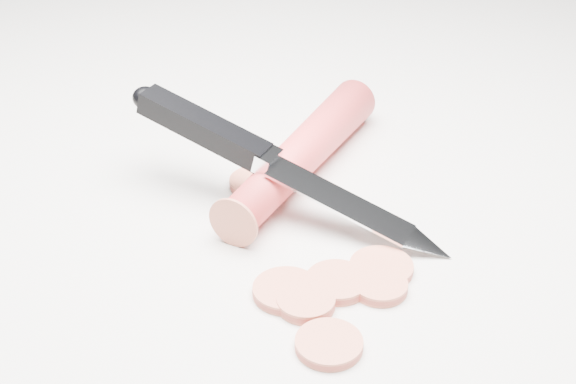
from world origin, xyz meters
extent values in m
plane|color=silver|center=(0.00, 0.00, 0.00)|extent=(2.40, 2.40, 0.00)
cylinder|color=red|center=(-0.01, 0.04, 0.02)|extent=(0.15, 0.18, 0.03)
cylinder|color=#CC6247|center=(-0.04, -0.11, 0.00)|extent=(0.03, 0.03, 0.01)
cylinder|color=#CC6247|center=(-0.05, -0.09, 0.00)|extent=(0.04, 0.04, 0.01)
cylinder|color=#CC6247|center=(0.01, -0.08, 0.00)|extent=(0.04, 0.04, 0.01)
cylinder|color=#CC6247|center=(-0.02, -0.09, 0.00)|extent=(0.04, 0.04, 0.01)
cylinder|color=#CC6247|center=(0.01, -0.10, 0.00)|extent=(0.03, 0.03, 0.01)
cylinder|color=#CC6247|center=(-0.05, 0.03, 0.00)|extent=(0.04, 0.04, 0.01)
cylinder|color=#CC6247|center=(-0.03, -0.14, 0.00)|extent=(0.04, 0.04, 0.01)
camera|label=1|loc=(-0.12, -0.45, 0.30)|focal=50.00mm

